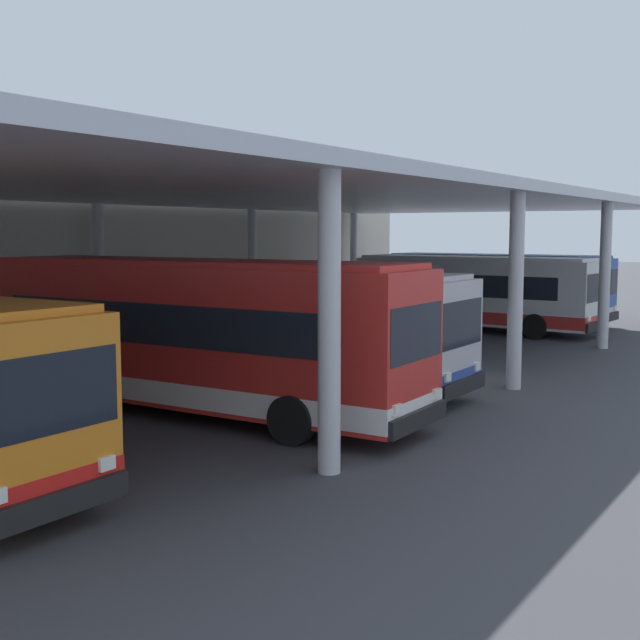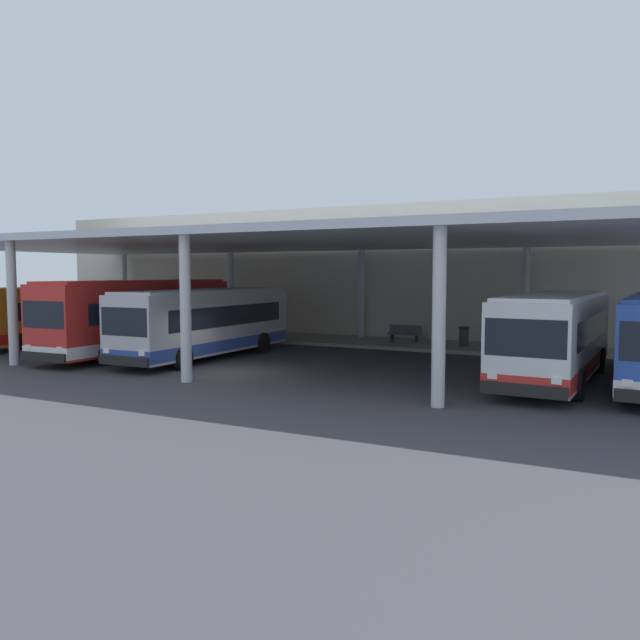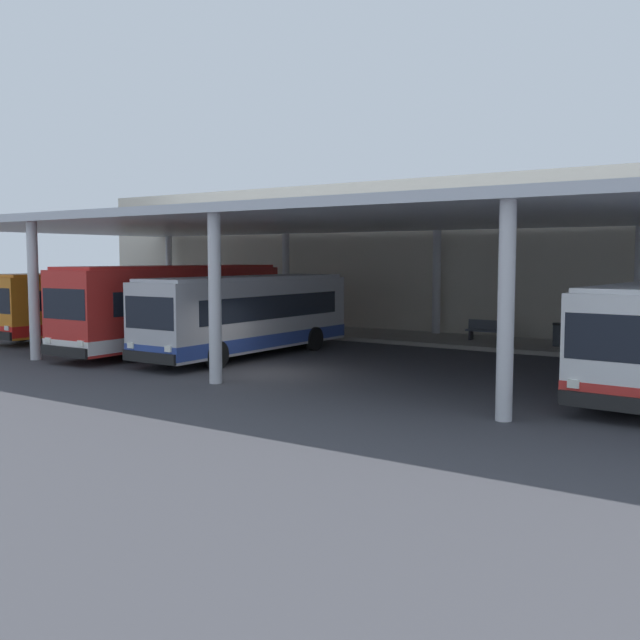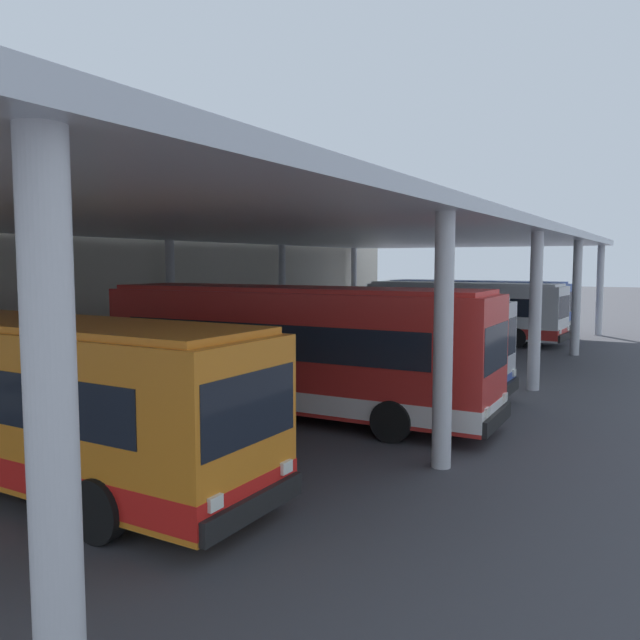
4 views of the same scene
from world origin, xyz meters
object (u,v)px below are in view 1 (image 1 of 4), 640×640
(bus_second_bay, at_px, (195,335))
(bus_departing, at_px, (496,287))
(trash_bin, at_px, (250,315))
(bus_far_bay, at_px, (474,292))
(bench_waiting, at_px, (193,322))
(bus_middle_bay, at_px, (283,326))

(bus_second_bay, bearing_deg, bus_departing, 3.41)
(trash_bin, bearing_deg, bus_departing, -40.67)
(bus_departing, xyz_separation_m, trash_bin, (-8.84, 7.60, -0.98))
(bus_far_bay, bearing_deg, bench_waiting, 135.98)
(bus_departing, distance_m, bench_waiting, 14.49)
(bus_far_bay, bearing_deg, bus_second_bay, -177.19)
(bus_second_bay, relative_size, bus_departing, 1.07)
(bench_waiting, bearing_deg, bus_middle_bay, -125.63)
(bus_middle_bay, distance_m, bus_far_bay, 14.99)
(bus_second_bay, bearing_deg, bus_middle_bay, 3.55)
(bus_departing, xyz_separation_m, bench_waiting, (-12.13, 7.86, -0.99))
(bus_second_bay, relative_size, trash_bin, 11.62)
(bus_middle_bay, height_order, bus_departing, same)
(bus_far_bay, height_order, trash_bin, bus_far_bay)
(bus_departing, distance_m, trash_bin, 11.70)
(bus_second_bay, height_order, bench_waiting, bus_second_bay)
(bus_departing, bearing_deg, bus_second_bay, -176.59)
(bus_middle_bay, relative_size, trash_bin, 10.76)
(bus_far_bay, bearing_deg, trash_bin, 123.36)
(bus_second_bay, xyz_separation_m, bus_middle_bay, (3.78, 0.23, -0.19))
(bench_waiting, distance_m, trash_bin, 3.29)
(bus_middle_bay, relative_size, bus_far_bay, 0.99)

